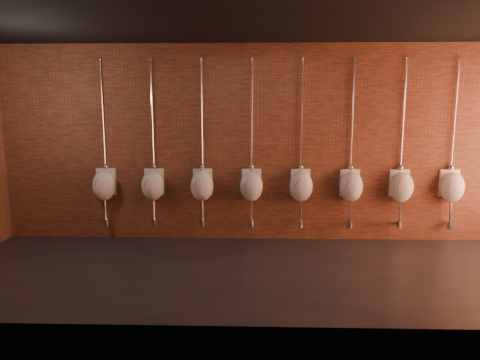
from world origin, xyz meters
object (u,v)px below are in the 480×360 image
object	(u,v)px
urinal_1	(153,185)
urinal_2	(202,185)
urinal_6	(401,186)
urinal_5	(351,186)
urinal_0	(104,185)
urinal_4	(301,186)
urinal_3	(251,185)
urinal_7	(452,186)

from	to	relation	value
urinal_1	urinal_2	distance (m)	0.81
urinal_6	urinal_5	bearing A→B (deg)	180.00
urinal_2	urinal_5	world-z (taller)	same
urinal_0	urinal_4	size ratio (longest dim) A/B	1.00
urinal_1	urinal_5	world-z (taller)	same
urinal_2	urinal_4	world-z (taller)	same
urinal_3	urinal_7	distance (m)	3.24
urinal_3	urinal_7	xyz separation A→B (m)	(3.24, 0.00, 0.00)
urinal_3	urinal_6	distance (m)	2.43
urinal_4	urinal_1	bearing A→B (deg)	180.00
urinal_4	urinal_2	bearing A→B (deg)	180.00
urinal_1	urinal_4	xyz separation A→B (m)	(2.43, 0.00, 0.00)
urinal_0	urinal_2	bearing A→B (deg)	0.00
urinal_0	urinal_3	distance (m)	2.43
urinal_5	urinal_6	world-z (taller)	same
urinal_4	urinal_6	distance (m)	1.62
urinal_3	urinal_7	bearing A→B (deg)	0.00
urinal_2	urinal_6	bearing A→B (deg)	0.00
urinal_2	urinal_3	distance (m)	0.81
urinal_5	urinal_7	bearing A→B (deg)	0.00
urinal_3	urinal_6	bearing A→B (deg)	0.00
urinal_5	urinal_7	distance (m)	1.62
urinal_3	urinal_5	size ratio (longest dim) A/B	1.00
urinal_0	urinal_6	xyz separation A→B (m)	(4.85, 0.00, 0.00)
urinal_1	urinal_3	bearing A→B (deg)	0.00
urinal_1	urinal_7	size ratio (longest dim) A/B	1.00
urinal_4	urinal_7	size ratio (longest dim) A/B	1.00
urinal_2	urinal_4	distance (m)	1.62
urinal_3	urinal_6	world-z (taller)	same
urinal_0	urinal_7	size ratio (longest dim) A/B	1.00
urinal_6	urinal_7	bearing A→B (deg)	0.00
urinal_1	urinal_2	xyz separation A→B (m)	(0.81, 0.00, 0.00)
urinal_3	urinal_5	xyz separation A→B (m)	(1.62, 0.00, 0.00)
urinal_6	urinal_2	bearing A→B (deg)	180.00
urinal_2	urinal_3	xyz separation A→B (m)	(0.81, 0.00, 0.00)
urinal_4	urinal_7	xyz separation A→B (m)	(2.43, 0.00, 0.00)
urinal_2	urinal_6	xyz separation A→B (m)	(3.24, 0.00, 0.00)
urinal_2	urinal_5	distance (m)	2.43
urinal_4	urinal_5	xyz separation A→B (m)	(0.81, 0.00, 0.00)
urinal_6	urinal_7	world-z (taller)	same
urinal_4	urinal_5	bearing A→B (deg)	0.00
urinal_0	urinal_3	size ratio (longest dim) A/B	1.00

